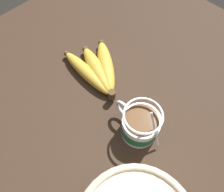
# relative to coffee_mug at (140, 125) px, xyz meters

# --- Properties ---
(table) EXTENTS (1.24, 1.24, 0.03)m
(table) POSITION_rel_coffee_mug_xyz_m (0.03, 0.03, -0.05)
(table) COLOR #332319
(table) RESTS_ON ground
(coffee_mug) EXTENTS (0.15, 0.10, 0.14)m
(coffee_mug) POSITION_rel_coffee_mug_xyz_m (0.00, 0.00, 0.00)
(coffee_mug) COLOR silver
(coffee_mug) RESTS_ON table
(banana_bunch) EXTENTS (0.23, 0.15, 0.04)m
(banana_bunch) POSITION_rel_coffee_mug_xyz_m (0.21, -0.05, -0.02)
(banana_bunch) COLOR #4C381E
(banana_bunch) RESTS_ON table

